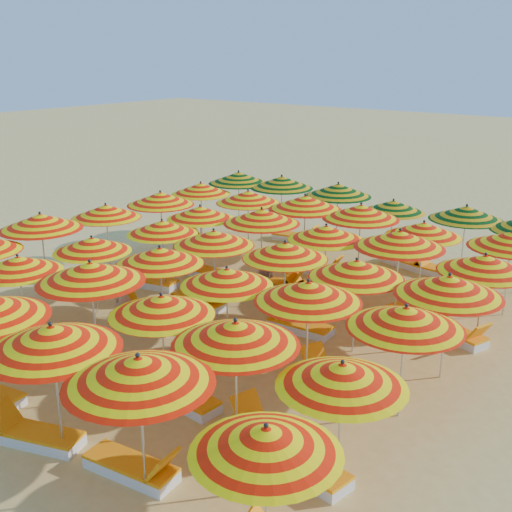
% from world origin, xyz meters
% --- Properties ---
extents(ground, '(120.00, 120.00, 0.00)m').
position_xyz_m(ground, '(0.00, 0.00, 0.00)').
color(ground, '#DEBD62').
rests_on(ground, ground).
extents(umbrella_3, '(2.96, 2.96, 2.53)m').
position_xyz_m(umbrella_3, '(1.19, -6.82, 2.23)').
color(umbrella_3, silver).
rests_on(umbrella_3, ground).
extents(umbrella_4, '(2.67, 2.67, 2.53)m').
position_xyz_m(umbrella_4, '(3.24, -6.72, 2.23)').
color(umbrella_4, silver).
rests_on(umbrella_4, ground).
extents(umbrella_5, '(2.65, 2.65, 2.24)m').
position_xyz_m(umbrella_5, '(5.66, -6.71, 1.97)').
color(umbrella_5, silver).
rests_on(umbrella_5, ground).
extents(umbrella_7, '(2.36, 2.36, 2.23)m').
position_xyz_m(umbrella_7, '(-3.50, -4.42, 1.96)').
color(umbrella_7, silver).
rests_on(umbrella_7, ground).
extents(umbrella_8, '(2.82, 2.82, 2.55)m').
position_xyz_m(umbrella_8, '(-0.97, -4.25, 2.25)').
color(umbrella_8, silver).
rests_on(umbrella_8, ground).
extents(umbrella_9, '(2.22, 2.22, 2.30)m').
position_xyz_m(umbrella_9, '(1.26, -4.29, 2.03)').
color(umbrella_9, silver).
rests_on(umbrella_9, ground).
extents(umbrella_10, '(2.94, 2.94, 2.45)m').
position_xyz_m(umbrella_10, '(3.47, -4.65, 2.16)').
color(umbrella_10, silver).
rests_on(umbrella_10, ground).
extents(umbrella_11, '(2.22, 2.22, 2.27)m').
position_xyz_m(umbrella_11, '(5.59, -4.57, 2.00)').
color(umbrella_11, silver).
rests_on(umbrella_11, ground).
extents(umbrella_12, '(2.64, 2.64, 2.52)m').
position_xyz_m(umbrella_12, '(-5.72, -2.21, 2.22)').
color(umbrella_12, silver).
rests_on(umbrella_12, ground).
extents(umbrella_13, '(2.41, 2.41, 2.22)m').
position_xyz_m(umbrella_13, '(-3.43, -2.25, 1.95)').
color(umbrella_13, silver).
rests_on(umbrella_13, ground).
extents(umbrella_14, '(2.48, 2.48, 2.33)m').
position_xyz_m(umbrella_14, '(-1.05, -2.06, 2.05)').
color(umbrella_14, silver).
rests_on(umbrella_14, ground).
extents(umbrella_15, '(2.75, 2.75, 2.26)m').
position_xyz_m(umbrella_15, '(1.15, -2.11, 1.99)').
color(umbrella_15, silver).
rests_on(umbrella_15, ground).
extents(umbrella_16, '(2.68, 2.68, 2.42)m').
position_xyz_m(umbrella_16, '(3.33, -2.08, 2.13)').
color(umbrella_16, silver).
rests_on(umbrella_16, ground).
extents(umbrella_17, '(2.54, 2.54, 2.40)m').
position_xyz_m(umbrella_17, '(5.51, -2.07, 2.11)').
color(umbrella_17, silver).
rests_on(umbrella_17, ground).
extents(umbrella_18, '(2.30, 2.30, 2.34)m').
position_xyz_m(umbrella_18, '(-5.70, 0.15, 2.06)').
color(umbrella_18, silver).
rests_on(umbrella_18, ground).
extents(umbrella_19, '(2.33, 2.33, 2.22)m').
position_xyz_m(umbrella_19, '(-3.19, 0.13, 1.96)').
color(umbrella_19, silver).
rests_on(umbrella_19, ground).
extents(umbrella_20, '(2.61, 2.61, 2.36)m').
position_xyz_m(umbrella_20, '(-0.97, -0.11, 2.07)').
color(umbrella_20, silver).
rests_on(umbrella_20, ground).
extents(umbrella_21, '(2.53, 2.53, 2.34)m').
position_xyz_m(umbrella_21, '(1.19, 0.16, 2.06)').
color(umbrella_21, silver).
rests_on(umbrella_21, ground).
extents(umbrella_22, '(2.85, 2.85, 2.38)m').
position_xyz_m(umbrella_22, '(3.37, -0.10, 2.09)').
color(umbrella_22, silver).
rests_on(umbrella_22, ground).
extents(umbrella_23, '(2.97, 2.97, 2.46)m').
position_xyz_m(umbrella_23, '(5.56, -0.06, 2.16)').
color(umbrella_23, silver).
rests_on(umbrella_23, ground).
extents(umbrella_24, '(2.49, 2.49, 2.42)m').
position_xyz_m(umbrella_24, '(-5.41, 2.27, 2.13)').
color(umbrella_24, silver).
rests_on(umbrella_24, ground).
extents(umbrella_25, '(2.85, 2.85, 2.27)m').
position_xyz_m(umbrella_25, '(-3.38, 2.01, 2.00)').
color(umbrella_25, silver).
rests_on(umbrella_25, ground).
extents(umbrella_26, '(2.63, 2.63, 2.46)m').
position_xyz_m(umbrella_26, '(-1.15, 2.28, 2.17)').
color(umbrella_26, silver).
rests_on(umbrella_26, ground).
extents(umbrella_27, '(2.71, 2.71, 2.31)m').
position_xyz_m(umbrella_27, '(1.09, 2.31, 2.03)').
color(umbrella_27, silver).
rests_on(umbrella_27, ground).
extents(umbrella_28, '(2.54, 2.54, 2.52)m').
position_xyz_m(umbrella_28, '(3.29, 2.36, 2.22)').
color(umbrella_28, silver).
rests_on(umbrella_28, ground).
extents(umbrella_29, '(2.25, 2.25, 2.37)m').
position_xyz_m(umbrella_29, '(5.60, 2.11, 2.09)').
color(umbrella_29, silver).
rests_on(umbrella_29, ground).
extents(umbrella_30, '(2.52, 2.52, 2.32)m').
position_xyz_m(umbrella_30, '(-5.73, 4.66, 2.04)').
color(umbrella_30, silver).
rests_on(umbrella_30, ground).
extents(umbrella_31, '(2.92, 2.92, 2.37)m').
position_xyz_m(umbrella_31, '(-3.34, 4.43, 2.08)').
color(umbrella_31, silver).
rests_on(umbrella_31, ground).
extents(umbrella_32, '(2.87, 2.87, 2.54)m').
position_xyz_m(umbrella_32, '(-0.95, 4.35, 2.24)').
color(umbrella_32, silver).
rests_on(umbrella_32, ground).
extents(umbrella_33, '(2.97, 2.97, 2.51)m').
position_xyz_m(umbrella_33, '(1.02, 4.45, 2.20)').
color(umbrella_33, silver).
rests_on(umbrella_33, ground).
extents(umbrella_34, '(2.37, 2.37, 2.31)m').
position_xyz_m(umbrella_34, '(3.13, 4.29, 2.04)').
color(umbrella_34, silver).
rests_on(umbrella_34, ground).
extents(umbrella_35, '(2.61, 2.61, 2.43)m').
position_xyz_m(umbrella_35, '(5.56, 4.37, 2.14)').
color(umbrella_35, silver).
rests_on(umbrella_35, ground).
extents(umbrella_36, '(3.09, 3.09, 2.49)m').
position_xyz_m(umbrella_36, '(-5.44, 6.52, 2.20)').
color(umbrella_36, silver).
rests_on(umbrella_36, ground).
extents(umbrella_37, '(3.11, 3.11, 2.51)m').
position_xyz_m(umbrella_37, '(-3.56, 6.75, 2.21)').
color(umbrella_37, silver).
rests_on(umbrella_37, ground).
extents(umbrella_38, '(2.97, 2.97, 2.51)m').
position_xyz_m(umbrella_38, '(-1.16, 6.81, 2.21)').
color(umbrella_38, silver).
rests_on(umbrella_38, ground).
extents(umbrella_39, '(2.41, 2.41, 2.24)m').
position_xyz_m(umbrella_39, '(1.06, 6.63, 1.97)').
color(umbrella_39, silver).
rests_on(umbrella_39, ground).
extents(umbrella_40, '(2.77, 2.77, 2.42)m').
position_xyz_m(umbrella_40, '(3.52, 6.59, 2.13)').
color(umbrella_40, silver).
rests_on(umbrella_40, ground).
extents(lounger_1, '(1.83, 1.10, 0.69)m').
position_xyz_m(lounger_1, '(0.60, -6.97, 0.15)').
color(lounger_1, white).
rests_on(lounger_1, ground).
extents(lounger_2, '(1.79, 0.79, 0.69)m').
position_xyz_m(lounger_2, '(2.73, -6.54, 0.15)').
color(lounger_2, white).
rests_on(lounger_2, ground).
extents(lounger_4, '(1.81, 0.90, 0.69)m').
position_xyz_m(lounger_4, '(-4.10, -4.40, 0.15)').
color(lounger_4, white).
rests_on(lounger_4, ground).
extents(lounger_5, '(1.77, 0.71, 0.69)m').
position_xyz_m(lounger_5, '(1.76, -4.32, 0.15)').
color(lounger_5, white).
rests_on(lounger_5, ground).
extents(lounger_6, '(1.83, 1.08, 0.69)m').
position_xyz_m(lounger_6, '(3.98, -4.39, 0.15)').
color(lounger_6, white).
rests_on(lounger_6, ground).
extents(lounger_7, '(1.80, 0.85, 0.69)m').
position_xyz_m(lounger_7, '(4.99, -4.72, 0.15)').
color(lounger_7, white).
rests_on(lounger_7, ground).
extents(lounger_8, '(1.75, 0.63, 0.69)m').
position_xyz_m(lounger_8, '(-1.65, -2.01, 0.15)').
color(lounger_8, white).
rests_on(lounger_8, ground).
extents(lounger_9, '(1.82, 1.20, 0.69)m').
position_xyz_m(lounger_9, '(3.84, -1.87, 0.15)').
color(lounger_9, white).
rests_on(lounger_9, ground).
extents(lounger_10, '(1.82, 0.96, 0.69)m').
position_xyz_m(lounger_10, '(-3.78, 0.05, 0.15)').
color(lounger_10, white).
rests_on(lounger_10, ground).
extents(lounger_11, '(1.76, 0.66, 0.69)m').
position_xyz_m(lounger_11, '(-1.47, -0.20, 0.15)').
color(lounger_11, white).
rests_on(lounger_11, ground).
extents(lounger_12, '(1.76, 0.67, 0.69)m').
position_xyz_m(lounger_12, '(1.69, 0.10, 0.15)').
color(lounger_12, white).
rests_on(lounger_12, ground).
extents(lounger_13, '(1.80, 0.83, 0.69)m').
position_xyz_m(lounger_13, '(-4.81, 2.22, 0.15)').
color(lounger_13, white).
rests_on(lounger_13, ground).
extents(lounger_14, '(1.77, 0.69, 0.69)m').
position_xyz_m(lounger_14, '(-2.88, 1.79, 0.15)').
color(lounger_14, white).
rests_on(lounger_14, ground).
extents(lounger_15, '(1.82, 1.20, 0.69)m').
position_xyz_m(lounger_15, '(-0.55, 2.28, 0.15)').
color(lounger_15, white).
rests_on(lounger_15, ground).
extents(lounger_16, '(1.75, 0.63, 0.69)m').
position_xyz_m(lounger_16, '(0.49, 2.49, 0.15)').
color(lounger_16, white).
rests_on(lounger_16, ground).
extents(lounger_17, '(1.82, 1.02, 0.69)m').
position_xyz_m(lounger_17, '(3.88, 2.46, 0.15)').
color(lounger_17, white).
rests_on(lounger_17, ground).
extents(lounger_18, '(1.83, 1.11, 0.69)m').
position_xyz_m(lounger_18, '(5.10, 2.05, 0.15)').
color(lounger_18, white).
rests_on(lounger_18, ground).
extents(lounger_19, '(1.83, 1.11, 0.69)m').
position_xyz_m(lounger_19, '(-5.23, 4.51, 0.15)').
color(lounger_19, white).
rests_on(lounger_19, ground).
extents(lounger_20, '(1.79, 0.77, 0.69)m').
position_xyz_m(lounger_20, '(-0.35, 4.19, 0.15)').
color(lounger_20, white).
rests_on(lounger_20, ground).
extents(lounger_21, '(1.80, 0.86, 0.69)m').
position_xyz_m(lounger_21, '(-2.96, 6.89, 0.15)').
color(lounger_21, white).
rests_on(lounger_21, ground).
extents(lounger_22, '(1.82, 0.99, 0.69)m').
position_xyz_m(lounger_22, '(1.65, 6.61, 0.15)').
color(lounger_22, white).
rests_on(lounger_22, ground).
extents(lounger_23, '(1.78, 0.76, 0.69)m').
position_xyz_m(lounger_23, '(2.93, 6.38, 0.15)').
color(lounger_23, white).
rests_on(lounger_23, ground).
extents(beachgoer_b, '(0.65, 0.52, 1.28)m').
position_xyz_m(beachgoer_b, '(-0.42, 1.48, 0.64)').
color(beachgoer_b, tan).
rests_on(beachgoer_b, ground).
extents(beachgoer_a, '(0.61, 0.61, 1.43)m').
position_xyz_m(beachgoer_a, '(-2.32, -2.23, 0.72)').
color(beachgoer_a, tan).
rests_on(beachgoer_a, ground).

